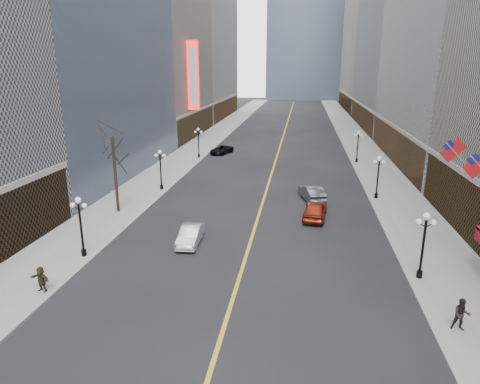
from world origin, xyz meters
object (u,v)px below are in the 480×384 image
(streetlamp_west_3, at_px, (198,139))
(car_sb_mid, at_px, (315,210))
(car_sb_far, at_px, (312,193))
(streetlamp_east_3, at_px, (358,143))
(car_nb_mid, at_px, (190,235))
(streetlamp_west_1, at_px, (80,221))
(streetlamp_west_2, at_px, (160,166))
(streetlamp_east_2, at_px, (378,173))
(streetlamp_east_1, at_px, (424,239))
(car_nb_far, at_px, (222,150))

(streetlamp_west_3, bearing_deg, car_sb_mid, -55.70)
(car_sb_far, bearing_deg, streetlamp_east_3, -125.80)
(car_sb_far, bearing_deg, car_sb_mid, 75.81)
(streetlamp_east_3, distance_m, car_nb_mid, 36.37)
(streetlamp_east_3, xyz_separation_m, streetlamp_west_1, (-23.60, -36.00, 0.00))
(streetlamp_east_3, bearing_deg, streetlamp_west_2, -142.67)
(car_sb_mid, height_order, car_sb_far, car_sb_mid)
(streetlamp_east_2, distance_m, car_nb_mid, 21.96)
(streetlamp_east_2, relative_size, streetlamp_west_2, 1.00)
(streetlamp_west_2, bearing_deg, streetlamp_east_2, 0.00)
(streetlamp_east_1, bearing_deg, car_nb_mid, 167.49)
(car_nb_far, xyz_separation_m, car_sb_far, (14.01, -23.22, 0.16))
(car_nb_mid, bearing_deg, streetlamp_east_2, 39.00)
(streetlamp_east_3, height_order, streetlamp_west_2, same)
(car_nb_mid, height_order, car_sb_far, car_sb_far)
(streetlamp_east_1, bearing_deg, car_nb_far, 117.50)
(streetlamp_east_2, distance_m, streetlamp_west_1, 29.68)
(streetlamp_east_2, relative_size, streetlamp_west_3, 1.00)
(streetlamp_west_2, height_order, car_nb_mid, streetlamp_west_2)
(car_nb_far, bearing_deg, streetlamp_west_2, -76.50)
(streetlamp_west_2, height_order, streetlamp_west_3, same)
(streetlamp_east_1, height_order, streetlamp_east_2, same)
(car_sb_far, bearing_deg, streetlamp_west_2, -20.71)
(car_nb_far, bearing_deg, streetlamp_east_2, -25.77)
(streetlamp_west_2, bearing_deg, streetlamp_west_3, 90.00)
(car_sb_far, bearing_deg, streetlamp_west_3, -65.29)
(streetlamp_east_1, distance_m, streetlamp_west_3, 43.05)
(car_sb_far, bearing_deg, car_nb_mid, 37.05)
(car_nb_far, xyz_separation_m, car_sb_mid, (14.23, -28.92, 0.19))
(streetlamp_west_2, relative_size, car_nb_mid, 1.05)
(streetlamp_east_2, height_order, streetlamp_west_2, same)
(streetlamp_west_2, distance_m, car_sb_mid, 18.52)
(car_nb_mid, bearing_deg, streetlamp_west_3, 100.38)
(streetlamp_west_1, distance_m, car_nb_mid, 8.30)
(car_nb_far, distance_m, car_sb_far, 27.12)
(streetlamp_west_1, bearing_deg, streetlamp_west_2, 90.00)
(streetlamp_west_1, height_order, streetlamp_west_2, same)
(streetlamp_west_3, height_order, car_sb_far, streetlamp_west_3)
(streetlamp_east_1, xyz_separation_m, car_sb_far, (-6.79, 16.73, -2.09))
(streetlamp_west_1, xyz_separation_m, car_nb_far, (2.80, 39.95, -2.25))
(streetlamp_east_3, distance_m, car_nb_far, 21.29)
(streetlamp_west_3, distance_m, car_sb_far, 25.66)
(car_sb_far, bearing_deg, car_nb_far, -75.28)
(streetlamp_east_1, xyz_separation_m, streetlamp_west_1, (-23.60, 0.00, 0.00))
(streetlamp_east_3, xyz_separation_m, car_sb_mid, (-6.57, -24.97, -2.06))
(streetlamp_east_1, height_order, car_sb_mid, streetlamp_east_1)
(streetlamp_west_1, relative_size, car_nb_mid, 1.05)
(streetlamp_west_1, bearing_deg, car_sb_mid, 32.94)
(streetlamp_east_3, bearing_deg, streetlamp_west_1, -123.25)
(streetlamp_east_3, height_order, car_nb_mid, streetlamp_east_3)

